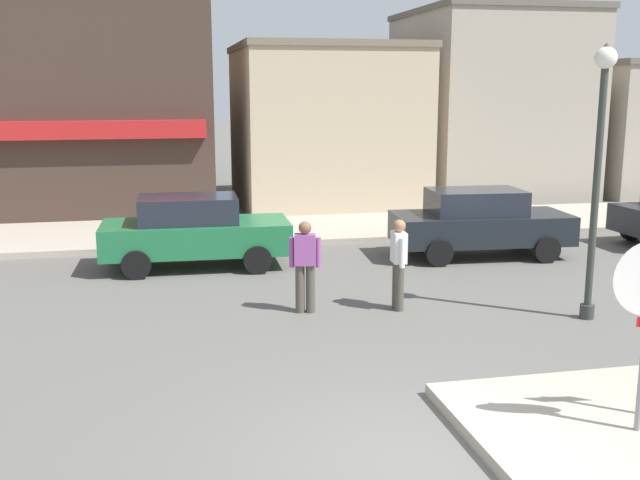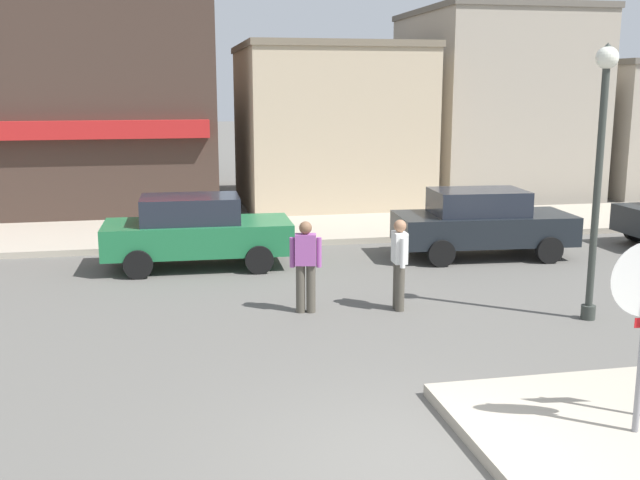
# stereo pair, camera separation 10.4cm
# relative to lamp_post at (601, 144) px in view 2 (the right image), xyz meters

# --- Properties ---
(ground_plane) EXTENTS (160.00, 160.00, 0.00)m
(ground_plane) POSITION_rel_lamp_post_xyz_m (-4.45, -4.23, -2.96)
(ground_plane) COLOR #5B5954
(kerb_far) EXTENTS (80.00, 4.00, 0.15)m
(kerb_far) POSITION_rel_lamp_post_xyz_m (-4.45, 8.75, -2.88)
(kerb_far) COLOR #A89E8C
(kerb_far) RESTS_ON ground
(lamp_post) EXTENTS (0.36, 0.36, 4.54)m
(lamp_post) POSITION_rel_lamp_post_xyz_m (0.00, 0.00, 0.00)
(lamp_post) COLOR #333833
(lamp_post) RESTS_ON ground
(parked_car_nearest) EXTENTS (4.04, 1.96, 1.56)m
(parked_car_nearest) POSITION_rel_lamp_post_xyz_m (-6.32, 5.13, -2.15)
(parked_car_nearest) COLOR #1E6B3D
(parked_car_nearest) RESTS_ON ground
(parked_car_second) EXTENTS (4.11, 2.09, 1.56)m
(parked_car_second) POSITION_rel_lamp_post_xyz_m (0.16, 4.83, -2.15)
(parked_car_second) COLOR black
(parked_car_second) RESTS_ON ground
(pedestrian_crossing_near) EXTENTS (0.56, 0.29, 1.61)m
(pedestrian_crossing_near) POSITION_rel_lamp_post_xyz_m (-4.61, 1.34, -2.09)
(pedestrian_crossing_near) COLOR #4C473D
(pedestrian_crossing_near) RESTS_ON ground
(pedestrian_crossing_far) EXTENTS (0.24, 0.55, 1.61)m
(pedestrian_crossing_far) POSITION_rel_lamp_post_xyz_m (-2.98, 1.18, -2.09)
(pedestrian_crossing_far) COLOR #4C473D
(pedestrian_crossing_far) RESTS_ON ground
(building_corner_shop) EXTENTS (10.23, 10.32, 7.91)m
(building_corner_shop) POSITION_rel_lamp_post_xyz_m (-10.39, 15.65, 1.00)
(building_corner_shop) COLOR #3D2D26
(building_corner_shop) RESTS_ON ground
(building_storefront_left_near) EXTENTS (5.71, 6.20, 5.20)m
(building_storefront_left_near) POSITION_rel_lamp_post_xyz_m (-1.64, 13.37, -0.35)
(building_storefront_left_near) COLOR tan
(building_storefront_left_near) RESTS_ON ground
(building_storefront_left_mid) EXTENTS (5.76, 6.61, 6.54)m
(building_storefront_left_mid) POSITION_rel_lamp_post_xyz_m (4.80, 14.77, 0.32)
(building_storefront_left_mid) COLOR #9E9384
(building_storefront_left_mid) RESTS_ON ground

